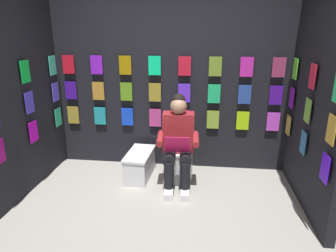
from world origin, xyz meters
The scene contains 7 objects.
ground_plane centered at (0.00, 0.00, 0.00)m, with size 30.00×30.00×0.00m, color #9E998E.
display_wall_back centered at (0.00, -1.73, 1.17)m, with size 3.40×0.14×2.35m.
display_wall_left centered at (-1.70, -0.84, 1.17)m, with size 0.14×1.68×2.35m.
display_wall_right centered at (1.70, -0.84, 1.17)m, with size 0.14×1.68×2.35m.
toilet centered at (-0.17, -1.30, 0.33)m, with size 0.41×0.56×0.77m.
person_reading centered at (-0.18, -1.08, 0.60)m, with size 0.54×0.70×1.19m.
comic_longbox_near centered at (0.36, -1.23, 0.18)m, with size 0.35×0.67×0.36m.
Camera 1 is at (-0.49, 2.56, 1.95)m, focal length 32.84 mm.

